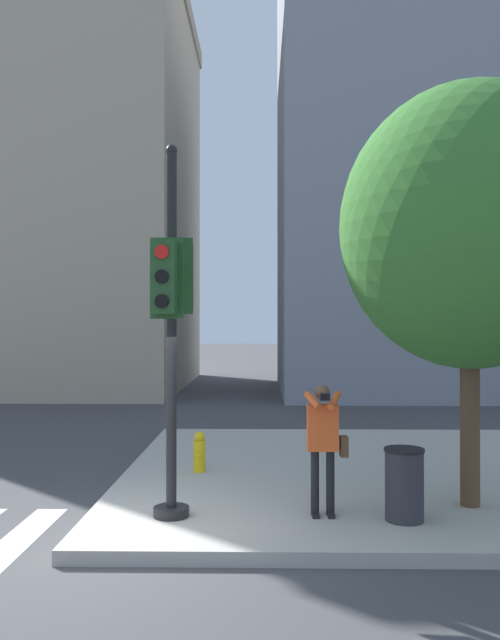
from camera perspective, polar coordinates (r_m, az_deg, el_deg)
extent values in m
plane|color=#424244|center=(7.98, -12.83, -19.87)|extent=(160.00, 160.00, 0.00)
cube|color=#ADA89E|center=(11.24, 9.98, -13.64)|extent=(8.00, 8.00, 0.18)
cube|color=silver|center=(8.58, -20.58, -18.42)|extent=(0.43, 2.66, 0.01)
cylinder|color=black|center=(8.49, -7.21, -16.98)|extent=(0.47, 0.47, 0.12)
cylinder|color=black|center=(8.14, -7.19, -0.89)|extent=(0.14, 0.14, 4.59)
sphere|color=black|center=(8.45, -7.18, 15.14)|extent=(0.15, 0.15, 0.15)
cylinder|color=black|center=(8.34, -6.83, 4.06)|extent=(0.08, 0.23, 0.05)
cube|color=#234C23|center=(8.56, -6.38, 3.94)|extent=(0.33, 0.28, 0.90)
cube|color=#234C23|center=(8.43, -6.64, 4.01)|extent=(0.42, 0.09, 1.02)
cylinder|color=red|center=(8.72, -6.13, 5.84)|extent=(0.17, 0.06, 0.17)
cylinder|color=black|center=(8.69, -6.13, 3.87)|extent=(0.17, 0.06, 0.17)
cylinder|color=black|center=(8.67, -6.14, 1.90)|extent=(0.17, 0.06, 0.17)
cylinder|color=black|center=(7.99, -7.46, 3.76)|extent=(0.07, 0.22, 0.05)
cube|color=#234C23|center=(7.77, -7.84, 3.88)|extent=(0.32, 0.26, 0.90)
cube|color=#234C23|center=(7.90, -7.62, 3.81)|extent=(0.42, 0.06, 1.02)
cylinder|color=red|center=(7.66, -8.07, 6.19)|extent=(0.17, 0.04, 0.17)
cylinder|color=black|center=(7.64, -8.07, 3.95)|extent=(0.17, 0.04, 0.17)
cylinder|color=black|center=(7.62, -8.07, 1.70)|extent=(0.17, 0.04, 0.17)
cube|color=black|center=(8.48, 6.00, -17.26)|extent=(0.09, 0.24, 0.05)
cube|color=black|center=(8.50, 7.40, -17.22)|extent=(0.09, 0.24, 0.05)
cylinder|color=black|center=(8.43, 5.96, -14.57)|extent=(0.11, 0.11, 0.84)
cylinder|color=black|center=(8.45, 7.35, -14.53)|extent=(0.11, 0.11, 0.84)
cube|color=#E55623|center=(8.30, 6.65, -9.73)|extent=(0.40, 0.22, 0.60)
sphere|color=brown|center=(8.23, 6.65, -6.60)|extent=(0.20, 0.20, 0.20)
cube|color=black|center=(7.93, 6.87, -6.98)|extent=(0.12, 0.10, 0.09)
cylinder|color=black|center=(7.86, 6.93, -7.04)|extent=(0.06, 0.08, 0.06)
cylinder|color=#E55623|center=(8.09, 5.79, -7.34)|extent=(0.23, 0.35, 0.22)
cylinder|color=#E55623|center=(8.12, 7.70, -7.32)|extent=(0.23, 0.35, 0.22)
cube|color=brown|center=(8.39, 8.58, -11.35)|extent=(0.10, 0.20, 0.26)
cylinder|color=brown|center=(9.15, 19.46, -7.87)|extent=(0.26, 0.26, 2.58)
ellipsoid|color=#38752D|center=(9.17, 19.42, 8.03)|extent=(3.55, 3.55, 3.91)
cylinder|color=yellow|center=(10.78, -4.64, -12.30)|extent=(0.20, 0.20, 0.52)
sphere|color=yellow|center=(10.72, -4.64, -10.62)|extent=(0.18, 0.18, 0.18)
cylinder|color=yellow|center=(10.64, -4.71, -12.14)|extent=(0.09, 0.06, 0.09)
cylinder|color=#2D2D33|center=(8.39, 13.93, -14.51)|extent=(0.48, 0.48, 0.87)
cylinder|color=black|center=(8.29, 13.92, -11.45)|extent=(0.51, 0.51, 0.04)
cube|color=tan|center=(29.04, -18.59, 10.48)|extent=(12.66, 12.16, 16.30)
cube|color=gray|center=(31.79, -18.55, 25.79)|extent=(12.86, 12.36, 0.80)
cube|color=gray|center=(26.83, 18.52, 13.67)|extent=(14.15, 8.67, 18.37)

